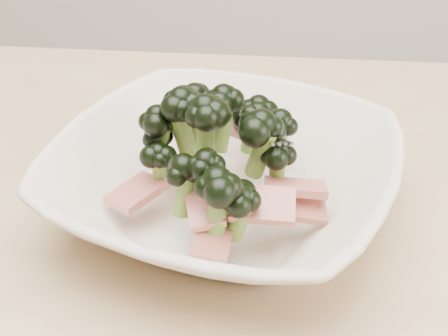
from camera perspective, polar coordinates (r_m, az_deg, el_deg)
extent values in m
cube|color=tan|center=(0.57, -8.71, -7.74)|extent=(1.20, 0.80, 0.04)
imported|color=beige|center=(0.55, 0.00, -1.17)|extent=(0.37, 0.37, 0.07)
cylinder|color=#577727|center=(0.56, -0.05, 3.87)|extent=(0.02, 0.02, 0.05)
ellipsoid|color=black|center=(0.54, -0.05, 6.60)|extent=(0.04, 0.04, 0.03)
cylinder|color=#577727|center=(0.56, -5.95, 2.01)|extent=(0.03, 0.02, 0.05)
ellipsoid|color=black|center=(0.54, -6.13, 4.70)|extent=(0.04, 0.04, 0.03)
cylinder|color=#577727|center=(0.60, 3.11, 3.57)|extent=(0.02, 0.02, 0.04)
ellipsoid|color=black|center=(0.59, 3.18, 5.63)|extent=(0.04, 0.04, 0.03)
cylinder|color=#577727|center=(0.59, 2.38, 2.92)|extent=(0.02, 0.02, 0.04)
ellipsoid|color=black|center=(0.58, 2.43, 4.80)|extent=(0.04, 0.04, 0.03)
cylinder|color=#577727|center=(0.55, -3.78, 3.18)|extent=(0.02, 0.03, 0.06)
ellipsoid|color=black|center=(0.53, -3.90, 6.20)|extent=(0.04, 0.04, 0.03)
cylinder|color=#577727|center=(0.54, -5.92, -0.17)|extent=(0.02, 0.02, 0.03)
ellipsoid|color=black|center=(0.53, -6.02, 1.41)|extent=(0.03, 0.03, 0.02)
cylinder|color=#577727|center=(0.51, 3.35, 1.34)|extent=(0.03, 0.02, 0.05)
ellipsoid|color=black|center=(0.50, 3.45, 4.11)|extent=(0.04, 0.04, 0.03)
cylinder|color=#577727|center=(0.52, 4.88, -0.28)|extent=(0.01, 0.02, 0.03)
ellipsoid|color=black|center=(0.51, 4.99, 1.68)|extent=(0.03, 0.03, 0.03)
cylinder|color=#577727|center=(0.57, -0.50, 3.44)|extent=(0.03, 0.02, 0.04)
ellipsoid|color=black|center=(0.56, -0.51, 5.72)|extent=(0.04, 0.04, 0.03)
cylinder|color=#577727|center=(0.50, -3.64, -2.30)|extent=(0.02, 0.02, 0.04)
ellipsoid|color=black|center=(0.49, -3.75, 0.09)|extent=(0.04, 0.04, 0.03)
cylinder|color=#577727|center=(0.60, 2.24, 3.01)|extent=(0.01, 0.02, 0.03)
ellipsoid|color=black|center=(0.59, 2.28, 4.79)|extent=(0.03, 0.03, 0.02)
cylinder|color=#577727|center=(0.56, -6.20, 1.27)|extent=(0.02, 0.02, 0.04)
ellipsoid|color=black|center=(0.55, -6.34, 3.17)|extent=(0.03, 0.03, 0.02)
cylinder|color=#577727|center=(0.56, 5.05, 2.11)|extent=(0.01, 0.02, 0.04)
ellipsoid|color=black|center=(0.55, 5.18, 4.34)|extent=(0.04, 0.04, 0.03)
cylinder|color=#577727|center=(0.48, -0.63, -4.19)|extent=(0.02, 0.02, 0.05)
ellipsoid|color=black|center=(0.46, -0.65, -1.19)|extent=(0.04, 0.04, 0.03)
cylinder|color=#577727|center=(0.50, -1.66, -1.97)|extent=(0.01, 0.02, 0.04)
ellipsoid|color=black|center=(0.48, -1.71, 0.62)|extent=(0.03, 0.03, 0.03)
cylinder|color=#577727|center=(0.49, 1.40, -4.76)|extent=(0.02, 0.02, 0.04)
ellipsoid|color=black|center=(0.47, 1.44, -2.49)|extent=(0.04, 0.04, 0.03)
cylinder|color=#577727|center=(0.58, -2.63, 4.06)|extent=(0.02, 0.02, 0.05)
ellipsoid|color=black|center=(0.57, -2.71, 6.65)|extent=(0.04, 0.04, 0.03)
cylinder|color=#577727|center=(0.52, -1.71, 2.43)|extent=(0.02, 0.02, 0.05)
ellipsoid|color=black|center=(0.50, -1.77, 5.50)|extent=(0.04, 0.04, 0.03)
cube|color=maroon|center=(0.52, 6.69, -3.52)|extent=(0.05, 0.04, 0.02)
cube|color=maroon|center=(0.54, -8.02, -2.23)|extent=(0.06, 0.06, 0.02)
cube|color=maroon|center=(0.60, 1.78, 4.25)|extent=(0.04, 0.05, 0.02)
cube|color=maroon|center=(0.49, -1.79, -3.55)|extent=(0.04, 0.05, 0.02)
cube|color=maroon|center=(0.49, 3.56, -3.35)|extent=(0.05, 0.03, 0.02)
cube|color=maroon|center=(0.49, -0.91, -6.12)|extent=(0.03, 0.06, 0.01)
cube|color=maroon|center=(0.57, -4.64, 0.11)|extent=(0.06, 0.06, 0.02)
cube|color=maroon|center=(0.52, 6.58, -1.79)|extent=(0.05, 0.03, 0.02)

